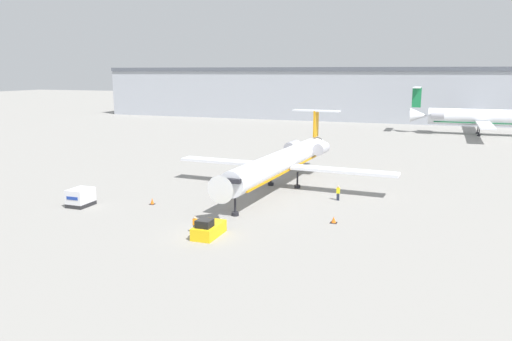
{
  "coord_description": "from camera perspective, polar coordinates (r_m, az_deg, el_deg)",
  "views": [
    {
      "loc": [
        19.96,
        -40.46,
        15.25
      ],
      "look_at": [
        0.0,
        14.49,
        3.61
      ],
      "focal_mm": 35.0,
      "sensor_mm": 36.0,
      "label": 1
    }
  ],
  "objects": [
    {
      "name": "airplane_main",
      "position": [
        65.75,
        2.96,
        1.05
      ],
      "size": [
        30.18,
        33.8,
        9.3
      ],
      "color": "silver",
      "rests_on": "ground"
    },
    {
      "name": "pushback_tug",
      "position": [
        47.43,
        -5.44,
        -6.68
      ],
      "size": [
        1.98,
        4.03,
        1.84
      ],
      "color": "yellow",
      "rests_on": "ground"
    },
    {
      "name": "worker_near_tug",
      "position": [
        48.36,
        -6.99,
        -6.14
      ],
      "size": [
        0.4,
        0.24,
        1.66
      ],
      "color": "#232838",
      "rests_on": "ground"
    },
    {
      "name": "airplane_parked_far_left",
      "position": [
        133.32,
        24.68,
        5.54
      ],
      "size": [
        35.17,
        37.13,
        11.42
      ],
      "color": "silver",
      "rests_on": "ground"
    },
    {
      "name": "luggage_cart",
      "position": [
        60.83,
        -19.41,
        -2.92
      ],
      "size": [
        2.16,
        2.86,
        2.05
      ],
      "color": "#232326",
      "rests_on": "ground"
    },
    {
      "name": "ground_plane",
      "position": [
        47.62,
        -6.01,
        -7.48
      ],
      "size": [
        600.0,
        600.0,
        0.0
      ],
      "primitive_type": "plane",
      "color": "gray"
    },
    {
      "name": "traffic_cone_left",
      "position": [
        59.55,
        -11.78,
        -3.47
      ],
      "size": [
        0.59,
        0.59,
        0.75
      ],
      "color": "black",
      "rests_on": "ground"
    },
    {
      "name": "traffic_cone_right",
      "position": [
        51.91,
        8.86,
        -5.61
      ],
      "size": [
        0.69,
        0.69,
        0.65
      ],
      "color": "black",
      "rests_on": "ground"
    },
    {
      "name": "worker_by_wing",
      "position": [
        60.72,
        9.37,
        -2.51
      ],
      "size": [
        0.4,
        0.25,
        1.8
      ],
      "color": "#232838",
      "rests_on": "ground"
    },
    {
      "name": "terminal_building",
      "position": [
        161.85,
        13.0,
        8.51
      ],
      "size": [
        180.0,
        16.8,
        16.52
      ],
      "color": "#9EA3AD",
      "rests_on": "ground"
    }
  ]
}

